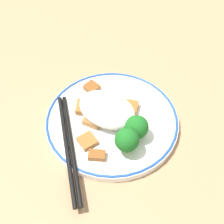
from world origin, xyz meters
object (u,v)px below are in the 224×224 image
object	(u,v)px
chopsticks	(69,146)
broccoli_back_center	(137,127)
broccoli_back_left	(127,140)
plate	(112,120)

from	to	relation	value
chopsticks	broccoli_back_center	bearing A→B (deg)	44.87
broccoli_back_left	plate	bearing A→B (deg)	143.07
plate	broccoli_back_center	world-z (taller)	broccoli_back_center
plate	broccoli_back_center	xyz separation A→B (m)	(0.06, -0.01, 0.03)
broccoli_back_left	broccoli_back_center	size ratio (longest dim) A/B	1.09
plate	broccoli_back_left	world-z (taller)	broccoli_back_left
broccoli_back_center	plate	bearing A→B (deg)	170.73
plate	chopsticks	xyz separation A→B (m)	(-0.03, -0.10, 0.01)
broccoli_back_center	chopsticks	bearing A→B (deg)	-135.13
broccoli_back_left	chopsticks	xyz separation A→B (m)	(-0.09, -0.05, -0.03)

